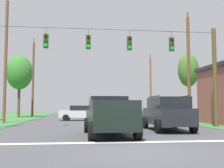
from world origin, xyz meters
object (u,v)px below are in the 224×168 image
object	(u,v)px
overhead_signal_span	(107,69)
pickup_truck	(109,116)
distant_car_crossing_white	(120,112)
distant_car_oncoming	(81,113)
distant_car_far_parked	(157,111)
utility_pole_far_left	(33,78)
suv_black	(167,113)
utility_pole_mid_left	(6,59)
tree_roadside_right	(188,70)
utility_pole_far_right	(151,85)
utility_pole_mid_right	(189,67)
tree_roadside_far_right	(20,73)

from	to	relation	value
overhead_signal_span	pickup_truck	size ratio (longest dim) A/B	2.90
distant_car_crossing_white	distant_car_oncoming	world-z (taller)	same
distant_car_far_parked	utility_pole_far_left	size ratio (longest dim) A/B	0.38
overhead_signal_span	utility_pole_far_left	bearing A→B (deg)	111.01
overhead_signal_span	distant_car_crossing_white	xyz separation A→B (m)	(2.87, 13.70, -3.19)
pickup_truck	distant_car_far_parked	distance (m)	22.34
overhead_signal_span	suv_black	world-z (taller)	overhead_signal_span
pickup_truck	distant_car_crossing_white	xyz separation A→B (m)	(3.24, 18.49, -0.18)
utility_pole_mid_left	utility_pole_far_left	world-z (taller)	utility_pole_mid_left
distant_car_crossing_white	tree_roadside_right	xyz separation A→B (m)	(9.43, 2.41, 5.34)
distant_car_crossing_white	utility_pole_far_right	world-z (taller)	utility_pole_far_right
distant_car_crossing_white	utility_pole_far_left	bearing A→B (deg)	143.18
utility_pole_mid_left	tree_roadside_right	xyz separation A→B (m)	(20.59, 9.84, 0.54)
utility_pole_far_right	utility_pole_far_left	bearing A→B (deg)	-179.89
utility_pole_far_left	distant_car_far_parked	bearing A→B (deg)	-20.93
utility_pole_mid_left	utility_pole_far_left	xyz separation A→B (m)	(-0.26, 15.99, -0.09)
utility_pole_far_right	tree_roadside_right	distance (m)	7.24
utility_pole_mid_right	utility_pole_mid_left	xyz separation A→B (m)	(-16.83, -0.46, 0.35)
distant_car_far_parked	tree_roadside_right	size ratio (longest dim) A/B	0.52
distant_car_oncoming	tree_roadside_right	world-z (taller)	tree_roadside_right
suv_black	tree_roadside_right	xyz separation A→B (m)	(8.92, 18.58, 5.07)
utility_pole_mid_left	utility_pole_mid_right	bearing A→B (deg)	1.58
tree_roadside_far_right	suv_black	bearing A→B (deg)	-57.97
overhead_signal_span	distant_car_far_parked	size ratio (longest dim) A/B	3.65
suv_black	utility_pole_mid_left	size ratio (longest dim) A/B	0.42
distant_car_oncoming	utility_pole_mid_left	xyz separation A→B (m)	(-6.60, -3.80, 4.80)
pickup_truck	utility_pole_far_left	world-z (taller)	utility_pole_far_left
distant_car_far_parked	utility_pole_far_right	bearing A→B (deg)	82.78
pickup_truck	utility_pole_far_left	xyz separation A→B (m)	(-8.18, 27.04, 4.53)
utility_pole_mid_left	tree_roadside_far_right	bearing A→B (deg)	96.30
pickup_truck	distant_car_oncoming	distance (m)	14.92
distant_car_crossing_white	tree_roadside_far_right	distance (m)	14.22
distant_car_oncoming	tree_roadside_far_right	bearing A→B (deg)	133.89
suv_black	distant_car_oncoming	world-z (taller)	suv_black
suv_black	tree_roadside_right	size ratio (longest dim) A/B	0.58
suv_black	tree_roadside_far_right	xyz separation A→B (m)	(-13.00, 20.77, 4.72)
pickup_truck	utility_pole_mid_left	distance (m)	14.37
distant_car_crossing_white	distant_car_oncoming	bearing A→B (deg)	-141.47
tree_roadside_right	overhead_signal_span	bearing A→B (deg)	-127.38
distant_car_far_parked	utility_pole_mid_right	world-z (taller)	utility_pole_mid_right
distant_car_oncoming	utility_pole_far_right	distance (m)	16.58
distant_car_crossing_white	tree_roadside_right	size ratio (longest dim) A/B	0.53
overhead_signal_span	utility_pole_mid_left	xyz separation A→B (m)	(-8.29, 6.26, 1.61)
tree_roadside_far_right	utility_pole_far_right	bearing A→B (deg)	12.17
suv_black	utility_pole_far_left	bearing A→B (deg)	115.75
utility_pole_mid_right	tree_roadside_far_right	world-z (taller)	utility_pole_mid_right
utility_pole_mid_right	suv_black	bearing A→B (deg)	-119.30
suv_black	tree_roadside_far_right	world-z (taller)	tree_roadside_far_right
distant_car_oncoming	utility_pole_far_left	bearing A→B (deg)	119.36
pickup_truck	distant_car_crossing_white	bearing A→B (deg)	80.07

